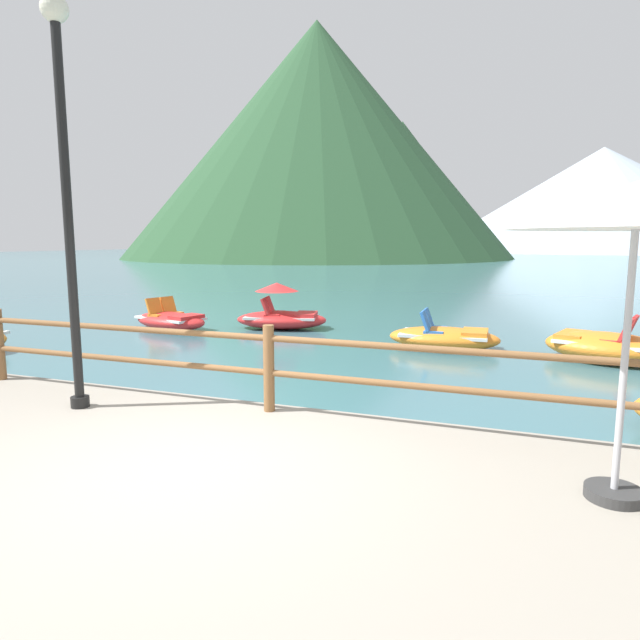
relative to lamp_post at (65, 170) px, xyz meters
name	(u,v)px	position (x,y,z in m)	size (l,w,h in m)	color
ground_plane	(486,271)	(2.05, 39.06, -2.98)	(200.00, 200.00, 0.00)	#3D6B75
dock_railing	(269,359)	(2.05, 0.61, -2.01)	(23.92, 0.12, 0.95)	brown
lamp_post	(65,170)	(0.00, 0.00, 0.00)	(0.28, 0.28, 4.31)	black
beach_umbrella	(637,210)	(5.27, -0.40, -0.54)	(1.70, 1.70, 2.24)	#B2B2B7
pedal_boat_0	(444,337)	(3.13, 6.81, -2.73)	(2.30, 1.23, 0.82)	orange
pedal_boat_2	(281,314)	(-1.18, 8.07, -2.61)	(2.54, 1.69, 1.19)	red
pedal_boat_5	(606,346)	(6.12, 6.67, -2.69)	(2.49, 1.96, 0.88)	orange
pedal_boat_6	(171,320)	(-3.78, 6.99, -2.74)	(2.48, 1.68, 0.80)	red
cliff_headland	(330,150)	(-20.72, 68.07, 11.64)	(52.28, 52.28, 31.17)	#284C2D
distant_peak	(601,200)	(19.99, 128.57, 8.05)	(73.79, 73.79, 22.07)	#9EADBC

